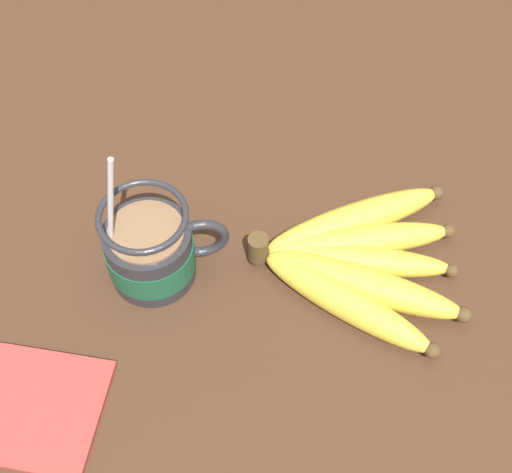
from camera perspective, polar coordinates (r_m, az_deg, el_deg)
table at (r=70.40cm, az=-3.83°, el=-4.95°), size 113.03×113.03×3.65cm
coffee_mug at (r=67.29cm, az=-8.38°, el=-1.09°), size 11.91×8.42×16.98cm
banana_bunch at (r=69.07cm, az=8.06°, el=-1.94°), size 21.00×19.92×4.00cm
napkin at (r=66.58cm, az=-18.76°, el=-12.63°), size 17.85×14.99×0.60cm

